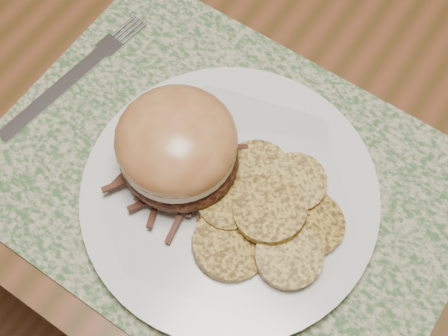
# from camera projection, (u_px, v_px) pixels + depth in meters

# --- Properties ---
(ground) EXTENTS (3.50, 3.50, 0.00)m
(ground) POSITION_uv_depth(u_px,v_px,m) (353.00, 274.00, 1.33)
(ground) COLOR brown
(ground) RESTS_ON ground
(placemat) EXTENTS (0.45, 0.33, 0.00)m
(placemat) POSITION_uv_depth(u_px,v_px,m) (226.00, 183.00, 0.60)
(placemat) COLOR #34582D
(placemat) RESTS_ON dining_table
(dinner_plate) EXTENTS (0.26, 0.26, 0.02)m
(dinner_plate) POSITION_uv_depth(u_px,v_px,m) (230.00, 196.00, 0.58)
(dinner_plate) COLOR silver
(dinner_plate) RESTS_ON placemat
(pork_sandwich) EXTENTS (0.12, 0.11, 0.08)m
(pork_sandwich) POSITION_uv_depth(u_px,v_px,m) (177.00, 147.00, 0.55)
(pork_sandwich) COLOR black
(pork_sandwich) RESTS_ON dinner_plate
(roasted_potatoes) EXTENTS (0.15, 0.17, 0.03)m
(roasted_potatoes) POSITION_uv_depth(u_px,v_px,m) (268.00, 214.00, 0.55)
(roasted_potatoes) COLOR #AA8632
(roasted_potatoes) RESTS_ON dinner_plate
(fork) EXTENTS (0.04, 0.19, 0.00)m
(fork) POSITION_uv_depth(u_px,v_px,m) (76.00, 75.00, 0.64)
(fork) COLOR #B8B9BF
(fork) RESTS_ON placemat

